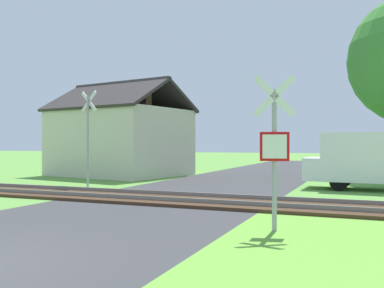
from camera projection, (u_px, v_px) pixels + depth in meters
road_asphalt at (25, 240)px, 7.98m from camera, size 6.58×80.00×0.01m
rail_track at (166, 199)px, 13.57m from camera, size 60.00×2.60×0.22m
stop_sign_near at (274, 145)px, 8.81m from camera, size 0.86×0.24×3.23m
crossing_sign_far at (88, 132)px, 17.37m from camera, size 0.86×0.21×3.97m
house at (120, 140)px, 24.58m from camera, size 8.03×7.12×5.41m
mail_truck at (375, 158)px, 16.52m from camera, size 4.99×2.11×2.24m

